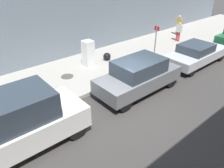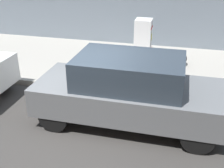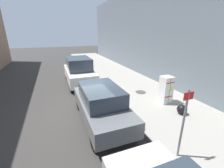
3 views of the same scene
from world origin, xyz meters
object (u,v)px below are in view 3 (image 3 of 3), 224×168
Objects in this scene: street_sign_post at (184,121)px; parked_van_white at (79,71)px; discarded_refrigerator at (166,90)px; parked_suv_gray at (101,104)px; trash_bag at (182,109)px.

street_sign_post is 0.50× the size of parked_van_white.
parked_suv_gray is at bearing 3.76° from discarded_refrigerator.
street_sign_post reaches higher than parked_suv_gray.
discarded_refrigerator is at bearing 124.80° from parked_van_white.
street_sign_post reaches higher than discarded_refrigerator.
parked_suv_gray is (3.98, 0.26, -0.05)m from discarded_refrigerator.
parked_van_white is (1.67, -9.18, -0.44)m from street_sign_post.
discarded_refrigerator is 3.99m from parked_suv_gray.
parked_van_white reaches higher than parked_suv_gray.
discarded_refrigerator is 0.66× the size of street_sign_post.
street_sign_post is at bearing 100.32° from parked_van_white.
discarded_refrigerator is 0.33× the size of parked_van_white.
discarded_refrigerator reaches higher than trash_bag.
discarded_refrigerator is at bearing -93.67° from trash_bag.
parked_suv_gray reaches higher than discarded_refrigerator.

